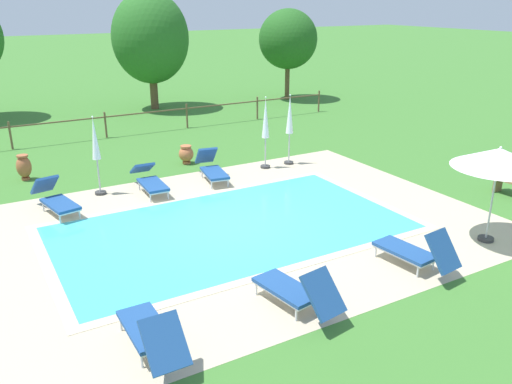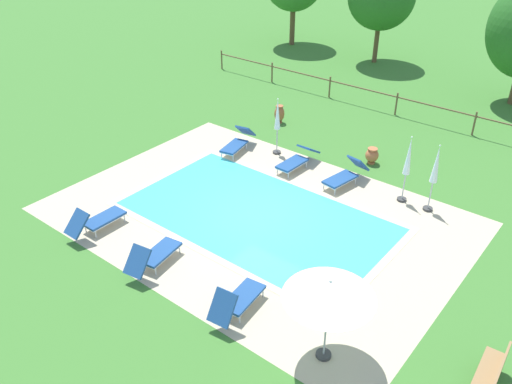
# 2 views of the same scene
# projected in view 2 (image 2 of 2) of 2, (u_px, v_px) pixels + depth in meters

# --- Properties ---
(ground_plane) EXTENTS (160.00, 160.00, 0.00)m
(ground_plane) POSITION_uv_depth(u_px,v_px,m) (257.00, 216.00, 17.25)
(ground_plane) COLOR #3D752D
(pool_deck_paving) EXTENTS (12.72, 9.05, 0.01)m
(pool_deck_paving) POSITION_uv_depth(u_px,v_px,m) (257.00, 216.00, 17.25)
(pool_deck_paving) COLOR #BCAD8E
(pool_deck_paving) RESTS_ON ground
(swimming_pool_water) EXTENTS (8.39, 4.72, 0.01)m
(swimming_pool_water) POSITION_uv_depth(u_px,v_px,m) (257.00, 216.00, 17.25)
(swimming_pool_water) COLOR #42CCD6
(swimming_pool_water) RESTS_ON ground
(pool_coping_rim) EXTENTS (8.87, 5.20, 0.01)m
(pool_coping_rim) POSITION_uv_depth(u_px,v_px,m) (257.00, 216.00, 17.25)
(pool_coping_rim) COLOR beige
(pool_coping_rim) RESTS_ON ground
(sun_lounger_north_near_steps) EXTENTS (0.91, 2.00, 0.93)m
(sun_lounger_north_near_steps) POSITION_uv_depth(u_px,v_px,m) (346.00, 175.00, 18.82)
(sun_lounger_north_near_steps) COLOR navy
(sun_lounger_north_near_steps) RESTS_ON ground
(sun_lounger_north_mid) EXTENTS (0.89, 1.96, 0.96)m
(sun_lounger_north_mid) POSITION_uv_depth(u_px,v_px,m) (154.00, 255.00, 14.86)
(sun_lounger_north_mid) COLOR navy
(sun_lounger_north_mid) RESTS_ON ground
(sun_lounger_north_far) EXTENTS (0.99, 2.04, 0.89)m
(sun_lounger_north_far) POSITION_uv_depth(u_px,v_px,m) (238.00, 142.00, 21.10)
(sun_lounger_north_far) COLOR navy
(sun_lounger_north_far) RESTS_ON ground
(sun_lounger_north_end) EXTENTS (0.60, 1.92, 0.93)m
(sun_lounger_north_end) POSITION_uv_depth(u_px,v_px,m) (97.00, 220.00, 16.36)
(sun_lounger_north_end) COLOR navy
(sun_lounger_north_end) RESTS_ON ground
(sun_lounger_south_near_corner) EXTENTS (0.81, 1.88, 1.01)m
(sun_lounger_south_near_corner) POSITION_uv_depth(u_px,v_px,m) (237.00, 300.00, 13.29)
(sun_lounger_south_near_corner) COLOR navy
(sun_lounger_south_near_corner) RESTS_ON ground
(sun_lounger_south_far) EXTENTS (0.68, 2.07, 0.76)m
(sun_lounger_south_far) POSITION_uv_depth(u_px,v_px,m) (297.00, 159.00, 19.87)
(sun_lounger_south_far) COLOR navy
(sun_lounger_south_far) RESTS_ON ground
(patio_umbrella_open_foreground) EXTENTS (2.04, 2.04, 2.27)m
(patio_umbrella_open_foreground) POSITION_uv_depth(u_px,v_px,m) (330.00, 290.00, 11.24)
(patio_umbrella_open_foreground) COLOR #383838
(patio_umbrella_open_foreground) RESTS_ON ground
(patio_umbrella_closed_row_west) EXTENTS (0.32, 0.32, 2.38)m
(patio_umbrella_closed_row_west) POSITION_uv_depth(u_px,v_px,m) (408.00, 161.00, 17.30)
(patio_umbrella_closed_row_west) COLOR #383838
(patio_umbrella_closed_row_west) RESTS_ON ground
(patio_umbrella_closed_row_mid_west) EXTENTS (0.32, 0.32, 2.29)m
(patio_umbrella_closed_row_mid_west) POSITION_uv_depth(u_px,v_px,m) (277.00, 119.00, 20.36)
(patio_umbrella_closed_row_mid_west) COLOR #383838
(patio_umbrella_closed_row_mid_west) RESTS_ON ground
(patio_umbrella_closed_row_mid_east) EXTENTS (0.32, 0.32, 2.38)m
(patio_umbrella_closed_row_mid_east) POSITION_uv_depth(u_px,v_px,m) (435.00, 169.00, 16.79)
(patio_umbrella_closed_row_mid_east) COLOR #383838
(patio_umbrella_closed_row_mid_east) RESTS_ON ground
(wooden_bench_lawn_side) EXTENTS (0.54, 1.53, 0.87)m
(wooden_bench_lawn_side) POSITION_uv_depth(u_px,v_px,m) (491.00, 374.00, 11.25)
(wooden_bench_lawn_side) COLOR #937047
(wooden_bench_lawn_side) RESTS_ON ground
(terracotta_urn_near_fence) EXTENTS (0.50, 0.50, 0.63)m
(terracotta_urn_near_fence) POSITION_uv_depth(u_px,v_px,m) (372.00, 155.00, 20.19)
(terracotta_urn_near_fence) COLOR #B7663D
(terracotta_urn_near_fence) RESTS_ON ground
(terracotta_urn_by_tree) EXTENTS (0.45, 0.45, 0.80)m
(terracotta_urn_by_tree) POSITION_uv_depth(u_px,v_px,m) (279.00, 114.00, 23.44)
(terracotta_urn_by_tree) COLOR #A85B38
(terracotta_urn_by_tree) RESTS_ON ground
(perimeter_fence) EXTENTS (21.29, 0.08, 1.05)m
(perimeter_fence) POSITION_uv_depth(u_px,v_px,m) (397.00, 100.00, 24.08)
(perimeter_fence) COLOR brown
(perimeter_fence) RESTS_ON ground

